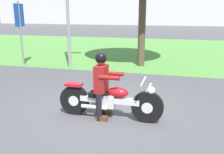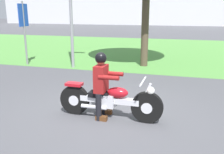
{
  "view_description": "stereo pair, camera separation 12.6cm",
  "coord_description": "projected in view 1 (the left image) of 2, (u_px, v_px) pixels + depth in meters",
  "views": [
    {
      "loc": [
        1.43,
        -5.0,
        2.21
      ],
      "look_at": [
        0.17,
        -0.09,
        0.85
      ],
      "focal_mm": 39.56,
      "sensor_mm": 36.0,
      "label": 1
    },
    {
      "loc": [
        1.55,
        -4.96,
        2.21
      ],
      "look_at": [
        0.17,
        -0.09,
        0.85
      ],
      "focal_mm": 39.56,
      "sensor_mm": 36.0,
      "label": 2
    }
  ],
  "objects": [
    {
      "name": "grass_verge",
      "position": [
        150.0,
        49.0,
        14.66
      ],
      "size": [
        60.0,
        12.0,
        0.01
      ],
      "primitive_type": "cube",
      "color": "#549342",
      "rests_on": "ground"
    },
    {
      "name": "rider_lead",
      "position": [
        102.0,
        80.0,
        5.11
      ],
      "size": [
        0.55,
        0.48,
        1.41
      ],
      "rotation": [
        0.0,
        0.0,
        -0.01
      ],
      "color": "black",
      "rests_on": "ground"
    },
    {
      "name": "ground",
      "position": [
        106.0,
        112.0,
        5.59
      ],
      "size": [
        120.0,
        120.0,
        0.0
      ],
      "primitive_type": "plane",
      "color": "#4C4C51"
    },
    {
      "name": "sign_banner",
      "position": [
        20.0,
        23.0,
        10.01
      ],
      "size": [
        0.08,
        0.6,
        2.6
      ],
      "color": "gray",
      "rests_on": "ground"
    },
    {
      "name": "motorcycle_lead",
      "position": [
        110.0,
        100.0,
        5.18
      ],
      "size": [
        2.24,
        0.66,
        0.88
      ],
      "rotation": [
        0.0,
        0.0,
        -0.01
      ],
      "color": "black",
      "rests_on": "ground"
    }
  ]
}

